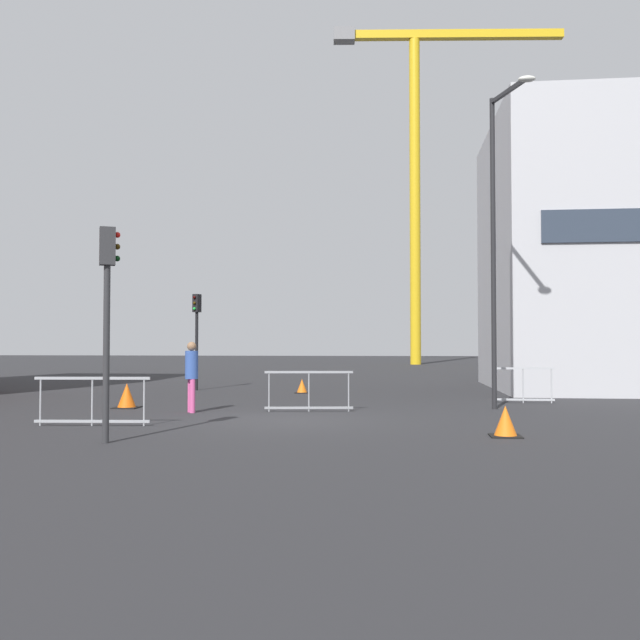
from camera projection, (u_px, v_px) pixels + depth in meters
name	position (u px, v px, depth m)	size (l,w,h in m)	color
ground	(287.00, 420.00, 16.59)	(160.00, 160.00, 0.00)	#28282B
construction_crane	(420.00, 144.00, 59.34)	(19.51, 2.69, 28.61)	gold
streetlamp_tall	(497.00, 225.00, 19.28)	(0.92, 1.91, 8.69)	#232326
traffic_light_crosswalk	(107.00, 298.00, 12.87)	(0.39, 0.34, 3.97)	#2D2D30
traffic_light_far	(197.00, 325.00, 27.08)	(0.31, 0.39, 3.72)	black
pedestrian_walking	(192.00, 371.00, 18.41)	(0.34, 0.34, 1.86)	#D14C8C
safety_barrier_mid_span	(92.00, 400.00, 15.46)	(2.56, 0.27, 1.08)	#9EA0A5
safety_barrier_rear	(309.00, 390.00, 18.65)	(2.35, 0.36, 1.08)	gray
safety_barrier_left_run	(523.00, 384.00, 21.32)	(1.86, 0.09, 1.08)	#B2B5BA
traffic_cone_orange	(127.00, 396.00, 19.64)	(0.69, 0.69, 0.69)	black
traffic_cone_by_barrier	(505.00, 422.00, 13.65)	(0.60, 0.60, 0.61)	black
traffic_cone_striped	(302.00, 387.00, 25.45)	(0.50, 0.50, 0.51)	black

